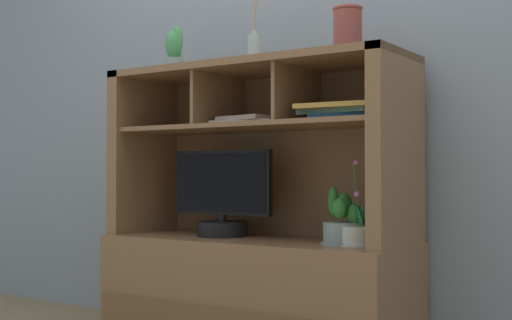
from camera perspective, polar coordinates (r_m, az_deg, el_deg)
back_wall at (r=3.23m, az=2.86°, el=10.46°), size 6.00×0.02×2.80m
media_console at (r=2.95m, az=0.08°, el=-8.30°), size 1.33×0.54×1.22m
tv_monitor at (r=3.01m, az=-2.83°, el=-3.41°), size 0.50×0.22×0.38m
potted_orchid at (r=2.66m, az=8.36°, el=-6.20°), size 0.16×0.16×0.33m
potted_fern at (r=2.69m, az=7.23°, el=-5.36°), size 0.17×0.17×0.22m
magazine_stack_left at (r=2.94m, az=-0.60°, el=3.26°), size 0.31×0.23×0.03m
magazine_stack_centre at (r=2.70m, az=7.17°, el=4.03°), size 0.33×0.28×0.06m
diffuser_bottle at (r=2.96m, az=-0.11°, el=9.20°), size 0.06×0.06×0.29m
potted_succulent at (r=3.21m, az=-6.81°, el=9.00°), size 0.10×0.10×0.21m
ceramic_vase at (r=2.76m, az=7.59°, el=10.60°), size 0.12×0.12×0.19m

